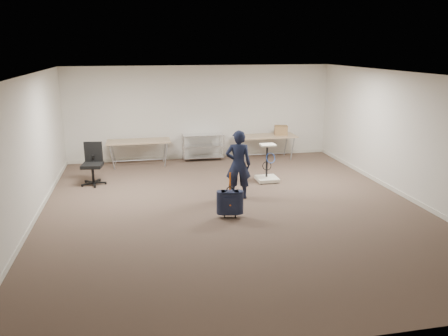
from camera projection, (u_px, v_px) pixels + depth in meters
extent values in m
plane|color=#4D392E|center=(233.00, 208.00, 9.32)|extent=(9.00, 9.00, 0.00)
plane|color=beige|center=(201.00, 113.00, 13.19)|extent=(8.00, 0.00, 8.00)
plane|color=beige|center=(325.00, 233.00, 4.69)|extent=(8.00, 0.00, 8.00)
plane|color=beige|center=(25.00, 153.00, 8.18)|extent=(0.00, 9.00, 9.00)
plane|color=beige|center=(409.00, 137.00, 9.70)|extent=(0.00, 9.00, 9.00)
plane|color=silver|center=(234.00, 75.00, 8.56)|extent=(8.00, 8.00, 0.00)
cube|color=beige|center=(202.00, 156.00, 13.54)|extent=(8.00, 0.02, 0.10)
cube|color=beige|center=(34.00, 220.00, 8.54)|extent=(0.02, 9.00, 0.10)
cube|color=beige|center=(402.00, 194.00, 10.06)|extent=(0.02, 9.00, 0.10)
cube|color=tan|center=(139.00, 141.00, 12.49)|extent=(1.80, 0.75, 0.03)
cylinder|color=#989CA1|center=(140.00, 160.00, 12.64)|extent=(1.50, 0.02, 0.02)
cylinder|color=#989CA1|center=(112.00, 157.00, 12.16)|extent=(0.13, 0.04, 0.69)
cylinder|color=#989CA1|center=(166.00, 155.00, 12.45)|extent=(0.13, 0.04, 0.69)
cylinder|color=#989CA1|center=(113.00, 152.00, 12.73)|extent=(0.13, 0.04, 0.69)
cylinder|color=#989CA1|center=(165.00, 150.00, 13.02)|extent=(0.13, 0.04, 0.69)
cube|color=tan|center=(266.00, 136.00, 13.21)|extent=(1.80, 0.75, 0.03)
cylinder|color=#989CA1|center=(266.00, 154.00, 13.37)|extent=(1.50, 0.02, 0.02)
cylinder|color=#989CA1|center=(244.00, 151.00, 12.89)|extent=(0.13, 0.04, 0.69)
cylinder|color=#989CA1|center=(292.00, 149.00, 13.17)|extent=(0.13, 0.04, 0.69)
cylinder|color=#989CA1|center=(240.00, 147.00, 13.45)|extent=(0.13, 0.04, 0.69)
cylinder|color=#989CA1|center=(286.00, 145.00, 13.74)|extent=(0.13, 0.04, 0.69)
cylinder|color=silver|center=(184.00, 150.00, 12.85)|extent=(0.02, 0.02, 0.80)
cylinder|color=silver|center=(224.00, 148.00, 13.08)|extent=(0.02, 0.02, 0.80)
cylinder|color=silver|center=(182.00, 146.00, 13.27)|extent=(0.02, 0.02, 0.80)
cylinder|color=silver|center=(221.00, 145.00, 13.50)|extent=(0.02, 0.02, 0.80)
cube|color=silver|center=(203.00, 157.00, 13.25)|extent=(1.20, 0.45, 0.02)
cube|color=silver|center=(203.00, 145.00, 13.16)|extent=(1.20, 0.45, 0.02)
cube|color=silver|center=(203.00, 135.00, 13.07)|extent=(1.20, 0.45, 0.01)
imported|color=black|center=(238.00, 165.00, 9.76)|extent=(0.63, 0.48, 1.57)
cube|color=black|center=(230.00, 202.00, 8.72)|extent=(0.37, 0.25, 0.47)
cube|color=black|center=(230.00, 214.00, 8.81)|extent=(0.33, 0.19, 0.03)
cylinder|color=black|center=(225.00, 216.00, 8.80)|extent=(0.03, 0.07, 0.06)
cylinder|color=black|center=(235.00, 216.00, 8.81)|extent=(0.03, 0.07, 0.06)
torus|color=black|center=(230.00, 190.00, 8.65)|extent=(0.15, 0.04, 0.15)
cube|color=#FF660D|center=(230.00, 181.00, 8.62)|extent=(0.03, 0.01, 0.36)
cylinder|color=black|center=(94.00, 183.00, 10.91)|extent=(0.63, 0.63, 0.09)
cylinder|color=black|center=(93.00, 174.00, 10.85)|extent=(0.06, 0.06, 0.42)
cube|color=black|center=(92.00, 165.00, 10.79)|extent=(0.55, 0.55, 0.08)
cube|color=black|center=(93.00, 152.00, 10.93)|extent=(0.45, 0.12, 0.51)
cube|color=beige|center=(267.00, 179.00, 11.17)|extent=(0.54, 0.54, 0.08)
cylinder|color=black|center=(261.00, 183.00, 10.94)|extent=(0.06, 0.06, 0.04)
cylinder|color=black|center=(267.00, 161.00, 11.09)|extent=(0.05, 0.05, 0.84)
cube|color=beige|center=(268.00, 145.00, 10.93)|extent=(0.37, 0.32, 0.04)
torus|color=blue|center=(271.00, 158.00, 10.95)|extent=(0.27, 0.11, 0.26)
cube|color=#A56F4D|center=(281.00, 130.00, 13.28)|extent=(0.43, 0.36, 0.29)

